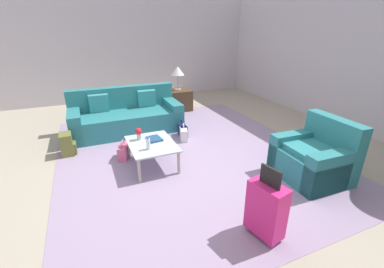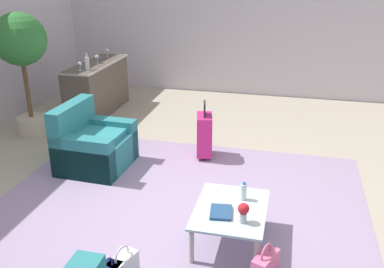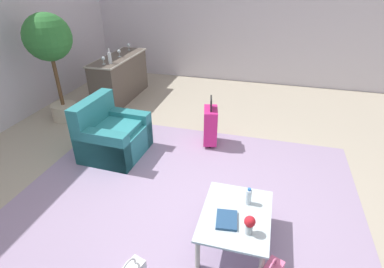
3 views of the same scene
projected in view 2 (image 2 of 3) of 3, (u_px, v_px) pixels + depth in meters
The scene contains 17 objects.
ground_plane at pixel (192, 215), 4.93m from camera, with size 12.00×12.00×0.00m, color #A89E89.
wall_right at pixel (249, 22), 8.91m from camera, with size 0.12×8.00×3.10m, color silver.
area_rug at pixel (160, 243), 4.44m from camera, with size 5.20×4.40×0.01m, color #9984A3.
armchair at pixel (91, 146), 6.00m from camera, with size 0.99×0.91×0.91m.
coffee_table at pixel (231, 212), 4.33m from camera, with size 0.93×0.72×0.41m.
water_bottle at pixel (244, 192), 4.44m from camera, with size 0.06×0.06×0.20m.
coffee_table_book at pixel (221, 212), 4.22m from camera, with size 0.27×0.21×0.03m, color navy.
flower_vase at pixel (243, 211), 4.04m from camera, with size 0.11×0.11×0.21m.
bar_console at pixel (97, 87), 8.11m from camera, with size 1.75×0.60×0.96m.
wine_glass_leftmost at pixel (80, 64), 7.35m from camera, with size 0.08×0.08×0.15m.
wine_glass_left_of_centre at pixel (97, 57), 7.88m from camera, with size 0.08×0.08×0.15m.
wine_glass_right_of_centre at pixel (107, 51), 8.43m from camera, with size 0.08×0.08×0.15m.
wine_bottle_clear at pixel (87, 63), 7.39m from camera, with size 0.07×0.07×0.30m.
suitcase_magenta at pixel (204, 134), 6.28m from camera, with size 0.44×0.30×0.85m.
handbag_white at pixel (123, 267), 3.89m from camera, with size 0.35×0.23×0.36m.
handbag_pink at pixel (265, 265), 3.92m from camera, with size 0.35×0.25×0.36m.
potted_ficus at pixel (21, 50), 6.71m from camera, with size 0.83×0.83×2.01m.
Camera 2 is at (-4.10, -0.99, 2.72)m, focal length 40.00 mm.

